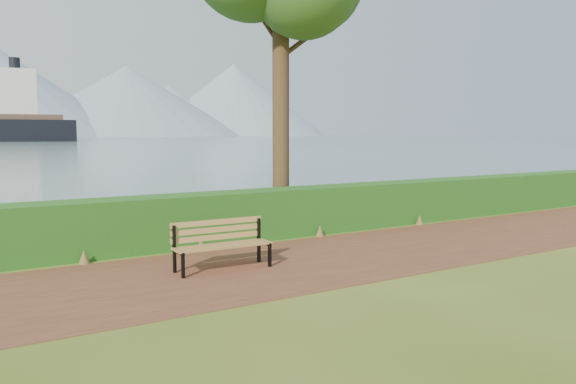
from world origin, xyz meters
TOP-DOWN VIEW (x-y plane):
  - ground at (0.00, 0.00)m, footprint 140.00×140.00m
  - path at (0.00, 0.30)m, footprint 40.00×3.40m
  - hedge at (0.00, 2.60)m, footprint 32.00×0.85m
  - bench at (-1.39, 0.54)m, footprint 1.60×0.51m

SIDE VIEW (x-z plane):
  - ground at x=0.00m, z-range 0.00..0.00m
  - path at x=0.00m, z-range 0.00..0.01m
  - bench at x=-1.39m, z-range 0.06..0.85m
  - hedge at x=0.00m, z-range 0.00..1.00m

